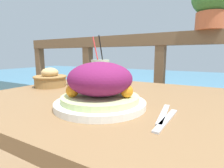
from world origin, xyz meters
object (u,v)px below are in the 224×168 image
object	(u,v)px
salad_plate	(100,88)
bread_basket	(50,79)
drink_glass	(100,76)
potted_plant	(211,0)

from	to	relation	value
salad_plate	bread_basket	distance (m)	0.47
salad_plate	drink_glass	bearing A→B (deg)	123.08
bread_basket	potted_plant	bearing A→B (deg)	44.65
salad_plate	potted_plant	distance (m)	1.02
bread_basket	potted_plant	distance (m)	1.10
drink_glass	potted_plant	bearing A→B (deg)	61.40
salad_plate	potted_plant	xyz separation A→B (m)	(0.27, 0.87, 0.45)
bread_basket	potted_plant	world-z (taller)	potted_plant
drink_glass	bread_basket	world-z (taller)	drink_glass
salad_plate	drink_glass	xyz separation A→B (m)	(-0.11, 0.17, 0.01)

